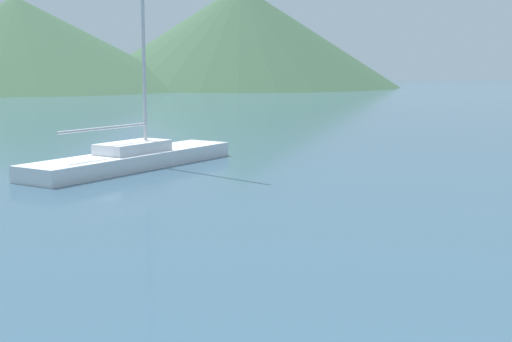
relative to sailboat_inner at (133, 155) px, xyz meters
The scene contains 3 objects.
sailboat_inner is the anchor object (origin of this frame).
hill_east 77.18m from the sailboat_inner, 87.81° to the left, with size 47.28×47.28×12.12m.
hill_far_east 84.18m from the sailboat_inner, 65.79° to the left, with size 47.07×47.07×14.88m.
Camera 1 is at (-5.26, 0.65, 3.39)m, focal length 50.00 mm.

